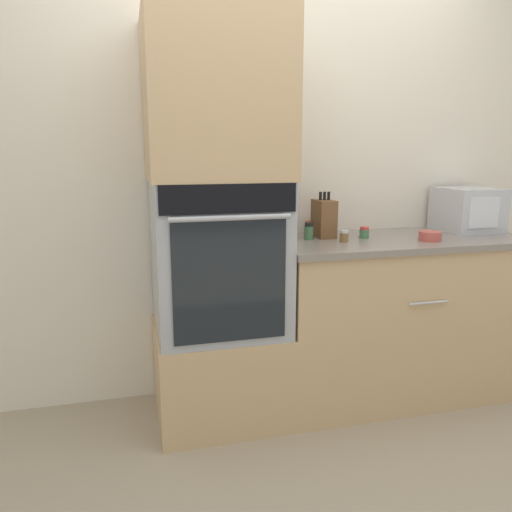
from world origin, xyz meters
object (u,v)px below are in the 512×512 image
at_px(knife_block, 324,218).
at_px(condiment_jar_mid, 344,236).
at_px(microwave, 467,209).
at_px(condiment_jar_far, 309,227).
at_px(wall_oven, 218,256).
at_px(condiment_jar_near, 364,233).
at_px(bowl, 430,236).
at_px(condiment_jar_back, 309,231).

height_order(knife_block, condiment_jar_mid, knife_block).
xyz_separation_m(microwave, condiment_jar_far, (-0.94, 0.14, -0.09)).
bearing_deg(wall_oven, condiment_jar_near, 2.23).
distance_m(condiment_jar_near, condiment_jar_mid, 0.17).
bearing_deg(condiment_jar_far, microwave, -8.57).
xyz_separation_m(condiment_jar_mid, condiment_jar_far, (-0.08, 0.30, 0.01)).
relative_size(microwave, condiment_jar_mid, 5.59).
bearing_deg(condiment_jar_mid, knife_block, 106.07).
xyz_separation_m(microwave, bowl, (-0.40, -0.24, -0.10)).
distance_m(wall_oven, condiment_jar_back, 0.52).
bearing_deg(condiment_jar_mid, wall_oven, 176.04).
height_order(microwave, knife_block, microwave).
distance_m(microwave, bowl, 0.48).
bearing_deg(knife_block, condiment_jar_far, 104.17).
distance_m(condiment_jar_near, condiment_jar_far, 0.33).
relative_size(knife_block, condiment_jar_mid, 4.12).
bearing_deg(wall_oven, condiment_jar_far, 24.01).
distance_m(microwave, condiment_jar_back, 1.02).
distance_m(wall_oven, knife_block, 0.64).
distance_m(bowl, condiment_jar_far, 0.66).
bearing_deg(condiment_jar_back, condiment_jar_near, -6.01).
distance_m(wall_oven, condiment_jar_near, 0.82).
relative_size(wall_oven, knife_block, 3.04).
xyz_separation_m(condiment_jar_mid, condiment_jar_back, (-0.16, 0.11, 0.02)).
xyz_separation_m(bowl, condiment_jar_back, (-0.61, 0.19, 0.02)).
bearing_deg(condiment_jar_far, bowl, -35.62).
xyz_separation_m(microwave, condiment_jar_back, (-1.01, -0.05, -0.08)).
relative_size(condiment_jar_far, condiment_jar_back, 0.78).
distance_m(knife_block, bowl, 0.57).
bearing_deg(bowl, wall_oven, 173.48).
xyz_separation_m(microwave, condiment_jar_near, (-0.70, -0.08, -0.10)).
bearing_deg(condiment_jar_mid, condiment_jar_far, 105.21).
xyz_separation_m(wall_oven, knife_block, (0.61, 0.12, 0.15)).
xyz_separation_m(knife_block, bowl, (0.50, -0.25, -0.08)).
xyz_separation_m(bowl, condiment_jar_near, (-0.30, 0.16, 0.01)).
bearing_deg(condiment_jar_near, condiment_jar_mid, -153.37).
relative_size(microwave, condiment_jar_near, 5.52).
relative_size(condiment_jar_near, condiment_jar_far, 0.85).
relative_size(knife_block, condiment_jar_far, 3.46).
bearing_deg(condiment_jar_back, knife_block, 27.20).
distance_m(microwave, condiment_jar_far, 0.96).
relative_size(microwave, condiment_jar_back, 3.68).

